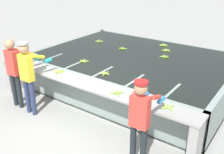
# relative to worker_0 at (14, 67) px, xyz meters

# --- Properties ---
(ground_plane) EXTENTS (80.00, 80.00, 0.00)m
(ground_plane) POSITION_rel_worker_0_xyz_m (1.72, 0.27, -1.05)
(ground_plane) COLOR #999993
(ground_plane) RESTS_ON ground
(wash_tank) EXTENTS (5.36, 3.97, 0.93)m
(wash_tank) POSITION_rel_worker_0_xyz_m (1.72, 2.69, -0.59)
(wash_tank) COLOR gray
(wash_tank) RESTS_ON ground
(work_ledge) EXTENTS (5.36, 0.45, 0.93)m
(work_ledge) POSITION_rel_worker_0_xyz_m (1.72, 0.49, -0.37)
(work_ledge) COLOR #9E9E99
(work_ledge) RESTS_ON ground
(worker_0) EXTENTS (0.42, 0.72, 1.73)m
(worker_0) POSITION_rel_worker_0_xyz_m (0.00, 0.00, 0.00)
(worker_0) COLOR #1E2328
(worker_0) RESTS_ON ground
(worker_1) EXTENTS (0.40, 0.72, 1.75)m
(worker_1) POSITION_rel_worker_0_xyz_m (0.55, -0.04, 0.03)
(worker_1) COLOR navy
(worker_1) RESTS_ON ground
(worker_2) EXTENTS (0.43, 0.72, 1.64)m
(worker_2) POSITION_rel_worker_0_xyz_m (3.51, -0.09, -0.06)
(worker_2) COLOR #1E2328
(worker_2) RESTS_ON ground
(banana_bunch_floating_0) EXTENTS (0.27, 0.27, 0.08)m
(banana_bunch_floating_0) POSITION_rel_worker_0_xyz_m (2.27, 3.62, -0.11)
(banana_bunch_floating_0) COLOR #93BC3D
(banana_bunch_floating_0) RESTS_ON wash_tank
(banana_bunch_floating_1) EXTENTS (0.26, 0.26, 0.08)m
(banana_bunch_floating_1) POSITION_rel_worker_0_xyz_m (0.02, 3.26, -0.11)
(banana_bunch_floating_1) COLOR #9EC642
(banana_bunch_floating_1) RESTS_ON wash_tank
(banana_bunch_floating_2) EXTENTS (0.27, 0.28, 0.08)m
(banana_bunch_floating_2) POSITION_rel_worker_0_xyz_m (1.84, 1.13, -0.11)
(banana_bunch_floating_2) COLOR #9EC642
(banana_bunch_floating_2) RESTS_ON wash_tank
(banana_bunch_floating_3) EXTENTS (0.27, 0.28, 0.08)m
(banana_bunch_floating_3) POSITION_rel_worker_0_xyz_m (2.48, 3.06, -0.11)
(banana_bunch_floating_3) COLOR #7FAD33
(banana_bunch_floating_3) RESTS_ON wash_tank
(banana_bunch_floating_4) EXTENTS (0.27, 0.28, 0.08)m
(banana_bunch_floating_4) POSITION_rel_worker_0_xyz_m (0.89, 1.49, -0.11)
(banana_bunch_floating_4) COLOR #8CB738
(banana_bunch_floating_4) RESTS_ON wash_tank
(banana_bunch_floating_5) EXTENTS (0.28, 0.27, 0.08)m
(banana_bunch_floating_5) POSITION_rel_worker_0_xyz_m (1.12, 3.02, -0.11)
(banana_bunch_floating_5) COLOR #75A333
(banana_bunch_floating_5) RESTS_ON wash_tank
(banana_bunch_floating_6) EXTENTS (0.28, 0.28, 0.08)m
(banana_bunch_floating_6) POSITION_rel_worker_0_xyz_m (1.97, 4.07, -0.11)
(banana_bunch_floating_6) COLOR #7FAD33
(banana_bunch_floating_6) RESTS_ON wash_tank
(banana_bunch_ledge_0) EXTENTS (0.26, 0.26, 0.08)m
(banana_bunch_ledge_0) POSITION_rel_worker_0_xyz_m (3.72, 0.53, -0.10)
(banana_bunch_ledge_0) COLOR #9EC642
(banana_bunch_ledge_0) RESTS_ON work_ledge
(banana_bunch_ledge_1) EXTENTS (0.23, 0.23, 0.08)m
(banana_bunch_ledge_1) POSITION_rel_worker_0_xyz_m (2.66, 0.46, -0.10)
(banana_bunch_ledge_1) COLOR #7FAD33
(banana_bunch_ledge_1) RESTS_ON work_ledge
(banana_bunch_ledge_2) EXTENTS (0.27, 0.28, 0.08)m
(banana_bunch_ledge_2) POSITION_rel_worker_0_xyz_m (0.90, 0.59, -0.10)
(banana_bunch_ledge_2) COLOR #8CB738
(banana_bunch_ledge_2) RESTS_ON work_ledge
(knife_0) EXTENTS (0.35, 0.11, 0.02)m
(knife_0) POSITION_rel_worker_0_xyz_m (-0.74, 0.58, -0.11)
(knife_0) COLOR silver
(knife_0) RESTS_ON work_ledge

